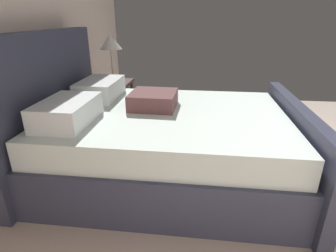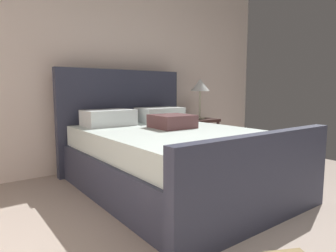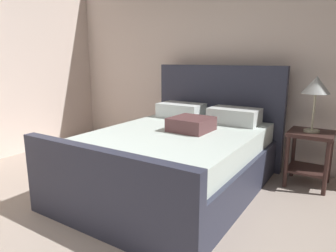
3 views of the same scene
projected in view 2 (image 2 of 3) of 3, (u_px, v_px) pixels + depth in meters
The scene contains 4 objects.
wall_back at pixel (116, 63), 3.96m from camera, with size 5.32×0.12×2.77m, color silver.
bed at pixel (169, 155), 3.05m from camera, with size 1.71×2.24×1.28m.
nightstand_right at pixel (200, 132), 4.37m from camera, with size 0.44×0.44×0.60m.
table_lamp_right at pixel (200, 86), 4.29m from camera, with size 0.28×0.28×0.59m.
Camera 2 is at (-1.84, -0.31, 1.02)m, focal length 31.32 mm.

